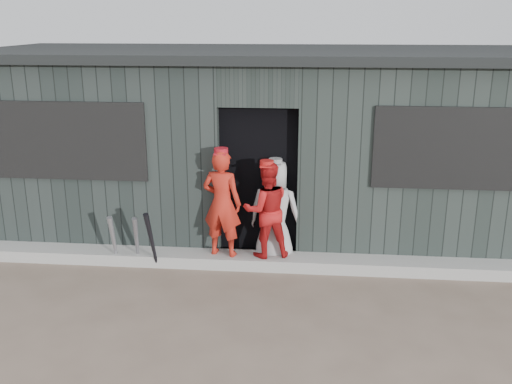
# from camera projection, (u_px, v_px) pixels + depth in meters

# --- Properties ---
(ground) EXTENTS (80.00, 80.00, 0.00)m
(ground) POSITION_uv_depth(u_px,v_px,m) (239.00, 344.00, 5.55)
(ground) COLOR brown
(ground) RESTS_ON ground
(curb) EXTENTS (8.00, 0.36, 0.15)m
(curb) POSITION_uv_depth(u_px,v_px,m) (256.00, 261.00, 7.26)
(curb) COLOR #969591
(curb) RESTS_ON ground
(bat_left) EXTENTS (0.07, 0.23, 0.69)m
(bat_left) POSITION_uv_depth(u_px,v_px,m) (114.00, 240.00, 7.21)
(bat_left) COLOR gray
(bat_left) RESTS_ON ground
(bat_mid) EXTENTS (0.12, 0.27, 0.68)m
(bat_mid) POSITION_uv_depth(u_px,v_px,m) (137.00, 241.00, 7.20)
(bat_mid) COLOR slate
(bat_mid) RESTS_ON ground
(bat_right) EXTENTS (0.13, 0.30, 0.80)m
(bat_right) POSITION_uv_depth(u_px,v_px,m) (152.00, 241.00, 7.04)
(bat_right) COLOR black
(bat_right) RESTS_ON ground
(player_red_left) EXTENTS (0.55, 0.42, 1.36)m
(player_red_left) POSITION_uv_depth(u_px,v_px,m) (222.00, 203.00, 7.09)
(player_red_left) COLOR red
(player_red_left) RESTS_ON curb
(player_red_right) EXTENTS (0.69, 0.60, 1.21)m
(player_red_right) POSITION_uv_depth(u_px,v_px,m) (267.00, 210.00, 7.08)
(player_red_right) COLOR #B31616
(player_red_right) RESTS_ON curb
(player_grey_back) EXTENTS (0.71, 0.51, 1.35)m
(player_grey_back) POSITION_uv_depth(u_px,v_px,m) (275.00, 212.00, 7.27)
(player_grey_back) COLOR #A5A5A5
(player_grey_back) RESTS_ON ground
(dugout) EXTENTS (8.30, 3.30, 2.62)m
(dugout) POSITION_uv_depth(u_px,v_px,m) (267.00, 141.00, 8.51)
(dugout) COLOR black
(dugout) RESTS_ON ground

